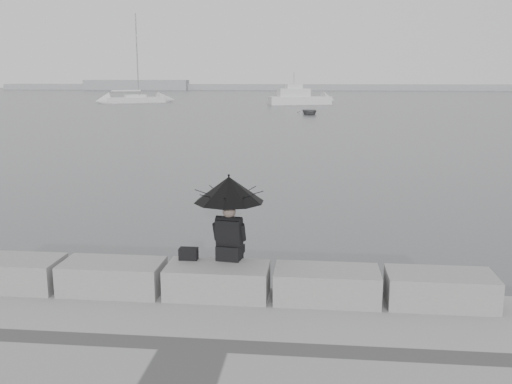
# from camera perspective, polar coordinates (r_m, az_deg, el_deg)

# --- Properties ---
(ground) EXTENTS (360.00, 360.00, 0.00)m
(ground) POSITION_cam_1_polar(r_m,az_deg,el_deg) (9.75, -3.35, -12.08)
(ground) COLOR #494C4F
(ground) RESTS_ON ground
(stone_block_far_left) EXTENTS (1.60, 0.80, 0.50)m
(stone_block_far_left) POSITION_cam_1_polar(r_m,az_deg,el_deg) (10.19, -23.24, -7.47)
(stone_block_far_left) COLOR gray
(stone_block_far_left) RESTS_ON promenade
(stone_block_left) EXTENTS (1.60, 0.80, 0.50)m
(stone_block_left) POSITION_cam_1_polar(r_m,az_deg,el_deg) (9.49, -14.14, -8.24)
(stone_block_left) COLOR gray
(stone_block_left) RESTS_ON promenade
(stone_block_centre) EXTENTS (1.60, 0.80, 0.50)m
(stone_block_centre) POSITION_cam_1_polar(r_m,az_deg,el_deg) (9.06, -3.87, -8.86)
(stone_block_centre) COLOR gray
(stone_block_centre) RESTS_ON promenade
(stone_block_right) EXTENTS (1.60, 0.80, 0.50)m
(stone_block_right) POSITION_cam_1_polar(r_m,az_deg,el_deg) (8.94, 7.07, -9.22)
(stone_block_right) COLOR gray
(stone_block_right) RESTS_ON promenade
(stone_block_far_right) EXTENTS (1.60, 0.80, 0.50)m
(stone_block_far_right) POSITION_cam_1_polar(r_m,az_deg,el_deg) (9.14, 17.94, -9.24)
(stone_block_far_right) COLOR gray
(stone_block_far_right) RESTS_ON promenade
(seated_person) EXTENTS (1.13, 1.13, 1.39)m
(seated_person) POSITION_cam_1_polar(r_m,az_deg,el_deg) (9.03, -2.73, -0.70)
(seated_person) COLOR black
(seated_person) RESTS_ON stone_block_centre
(bag) EXTENTS (0.30, 0.17, 0.19)m
(bag) POSITION_cam_1_polar(r_m,az_deg,el_deg) (9.29, -6.77, -6.15)
(bag) COLOR black
(bag) RESTS_ON stone_block_centre
(distant_landmass) EXTENTS (180.00, 8.00, 2.80)m
(distant_landmass) POSITION_cam_1_polar(r_m,az_deg,el_deg) (163.63, 2.72, 10.46)
(distant_landmass) COLOR gray
(distant_landmass) RESTS_ON ground
(sailboat_left) EXTENTS (8.56, 6.62, 12.90)m
(sailboat_left) POSITION_cam_1_polar(r_m,az_deg,el_deg) (87.56, -11.98, 9.06)
(sailboat_left) COLOR silver
(sailboat_left) RESTS_ON ground
(motor_cruiser) EXTENTS (9.02, 5.16, 4.50)m
(motor_cruiser) POSITION_cam_1_polar(r_m,az_deg,el_deg) (80.81, 4.38, 9.36)
(motor_cruiser) COLOR silver
(motor_cruiser) RESTS_ON ground
(dinghy) EXTENTS (3.62, 1.95, 0.58)m
(dinghy) POSITION_cam_1_polar(r_m,az_deg,el_deg) (59.88, 5.35, 8.02)
(dinghy) COLOR gray
(dinghy) RESTS_ON ground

